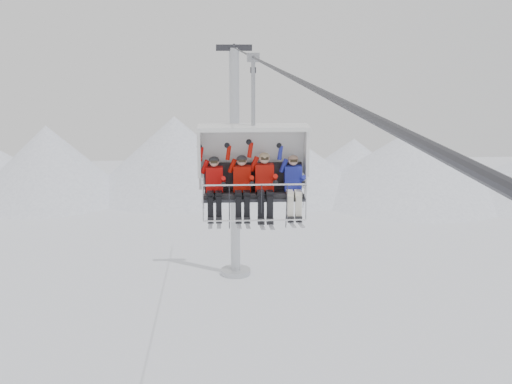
{
  "coord_description": "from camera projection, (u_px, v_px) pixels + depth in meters",
  "views": [
    {
      "loc": [
        -0.8,
        -14.41,
        13.7
      ],
      "look_at": [
        0.0,
        0.0,
        10.28
      ],
      "focal_mm": 45.0,
      "sensor_mm": 36.0,
      "label": 1
    }
  ],
  "objects": [
    {
      "name": "skier_far_right",
      "position": [
        293.0,
        184.0,
        15.91
      ],
      "size": [
        0.43,
        1.69,
        1.69
      ],
      "color": "#20289C",
      "rests_on": "chairlift_carrier"
    },
    {
      "name": "ridgeline",
      "position": [
        212.0,
        165.0,
        57.31
      ],
      "size": [
        72.0,
        21.0,
        7.0
      ],
      "color": "white",
      "rests_on": "ground"
    },
    {
      "name": "skier_center_right",
      "position": [
        265.0,
        183.0,
        15.87
      ],
      "size": [
        0.46,
        1.69,
        1.8
      ],
      "color": "#B91108",
      "rests_on": "chairlift_carrier"
    },
    {
      "name": "skier_center_left",
      "position": [
        242.0,
        184.0,
        15.84
      ],
      "size": [
        0.43,
        1.69,
        1.71
      ],
      "color": "#AE0F04",
      "rests_on": "chairlift_carrier"
    },
    {
      "name": "skier_far_left",
      "position": [
        214.0,
        185.0,
        15.81
      ],
      "size": [
        0.42,
        1.69,
        1.67
      ],
      "color": "#BE0A08",
      "rests_on": "chairlift_carrier"
    },
    {
      "name": "lift_tower_right",
      "position": [
        235.0,
        180.0,
        37.24
      ],
      "size": [
        2.0,
        1.8,
        13.48
      ],
      "color": "#AFB2B6",
      "rests_on": "ground"
    },
    {
      "name": "haul_cable",
      "position": [
        256.0,
        59.0,
        14.13
      ],
      "size": [
        0.06,
        50.0,
        0.06
      ],
      "primitive_type": "cylinder",
      "rotation": [
        1.57,
        0.0,
        0.0
      ],
      "color": "#2C2C31",
      "rests_on": "lift_tower_left"
    },
    {
      "name": "chairlift_carrier",
      "position": [
        253.0,
        161.0,
        16.04
      ],
      "size": [
        2.73,
        1.17,
        3.98
      ],
      "color": "black",
      "rests_on": "haul_cable"
    }
  ]
}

